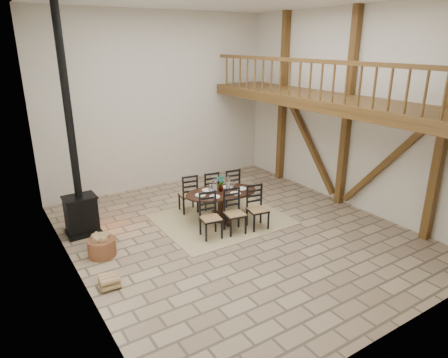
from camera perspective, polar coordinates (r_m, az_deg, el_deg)
ground at (r=9.28m, az=1.84°, el=-7.64°), size 8.00×8.00×0.00m
room_shell at (r=9.09m, az=8.36°, el=11.58°), size 7.02×8.02×5.01m
rug at (r=9.91m, az=-0.38°, el=-5.75°), size 3.00×2.50×0.02m
dining_table at (r=9.75m, az=-0.39°, el=-3.72°), size 1.93×2.21×1.14m
wood_stove at (r=9.35m, az=-20.13°, el=-1.24°), size 0.72×0.55×5.00m
log_basket at (r=8.63m, az=-17.06°, el=-9.22°), size 0.56×0.56×0.47m
log_stack at (r=7.63m, az=-16.08°, el=-13.87°), size 0.36×0.37×0.23m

